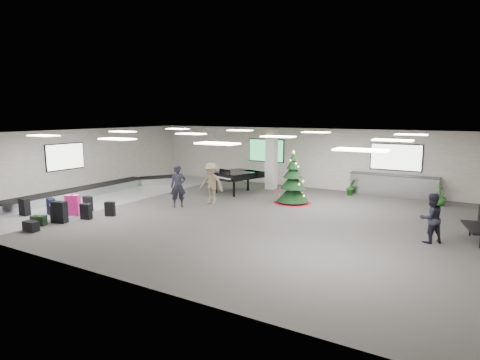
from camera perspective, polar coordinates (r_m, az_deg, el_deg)
The scene contains 22 objects.
ground at distance 16.27m, azimuth -1.15°, elevation -4.71°, with size 18.00×18.00×0.00m, color #3C3836.
room_envelope at distance 16.63m, azimuth -1.08°, elevation 3.76°, with size 18.02×14.02×3.21m.
baggage_carousel at distance 21.27m, azimuth -19.55°, elevation -1.31°, with size 2.28×9.71×0.43m.
service_counter at distance 20.62m, azimuth 20.93°, elevation -0.77°, with size 4.05×0.65×1.08m.
suitcase_0 at distance 16.21m, azimuth -24.26°, elevation -4.17°, with size 0.57×0.41×0.82m.
suitcase_1 at distance 16.44m, azimuth -25.04°, elevation -4.32°, with size 0.46×0.40×0.66m.
pink_suitcase at distance 17.16m, azimuth -22.68°, elevation -3.31°, with size 0.60×0.50×0.84m.
suitcase_3 at distance 16.58m, azimuth -18.01°, elevation -3.92°, with size 0.42×0.34×0.58m.
navy_suitcase at distance 17.68m, azimuth -25.28°, elevation -3.41°, with size 0.47×0.37×0.66m.
suitcase_5 at distance 17.95m, azimuth -28.31°, elevation -3.40°, with size 0.46×0.27×0.70m.
green_duffel at distance 16.19m, azimuth -26.72°, elevation -5.17°, with size 0.58×0.43×0.37m.
suitcase_7 at distance 16.36m, azimuth -21.04°, elevation -4.19°, with size 0.45×0.30×0.62m.
suitcase_8 at distance 17.71m, azimuth -20.82°, elevation -3.16°, with size 0.44×0.30×0.63m.
black_duffel at distance 15.53m, azimuth -27.60°, elevation -5.83°, with size 0.55×0.32×0.37m.
christmas_tree at distance 18.07m, azimuth 7.53°, elevation -0.69°, with size 1.69×1.69×2.41m.
grand_piano at distance 20.19m, azimuth -0.62°, elevation 0.70°, with size 2.28×2.63×1.28m.
bench at distance 14.57m, azimuth 31.01°, elevation -5.41°, with size 0.91×1.71×1.03m.
traveler_a at distance 17.32m, azimuth -8.79°, elevation -0.88°, with size 0.66×0.43×1.81m, color black.
traveler_b at distance 17.83m, azimuth -4.10°, elevation -0.46°, with size 1.18×0.68×1.83m, color #7E6C4D.
traveler_bench at distance 13.77m, azimuth 25.50°, elevation -4.91°, with size 0.76×0.59×1.56m, color black.
potted_plant_left at distance 20.35m, azimuth 15.49°, elevation -0.99°, with size 0.46×0.37×0.83m, color #133C19.
potted_plant_right at distance 19.53m, azimuth 26.59°, elevation -2.00°, with size 0.49×0.49×0.88m, color #133C19.
Camera 1 is at (8.31, -13.41, 3.97)m, focal length 30.00 mm.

